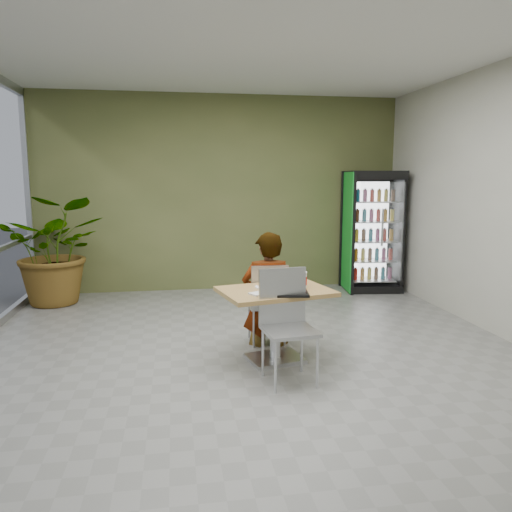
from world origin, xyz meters
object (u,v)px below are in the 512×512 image
(soda_cup, at_px, (302,280))
(beverage_fridge, at_px, (373,231))
(chair_far, at_px, (268,298))
(chair_near, at_px, (286,315))
(seated_woman, at_px, (267,302))
(potted_plant, at_px, (57,250))
(cafeteria_tray, at_px, (285,293))
(dining_table, at_px, (275,310))

(soda_cup, relative_size, beverage_fridge, 0.08)
(chair_far, relative_size, chair_near, 0.90)
(soda_cup, height_order, beverage_fridge, beverage_fridge)
(seated_woman, xyz_separation_m, potted_plant, (-2.73, 2.32, 0.32))
(chair_far, relative_size, beverage_fridge, 0.47)
(potted_plant, bearing_deg, cafeteria_tray, -48.01)
(dining_table, distance_m, soda_cup, 0.41)
(cafeteria_tray, bearing_deg, seated_woman, 92.39)
(soda_cup, xyz_separation_m, beverage_fridge, (1.96, 2.93, 0.16))
(beverage_fridge, height_order, potted_plant, beverage_fridge)
(chair_far, distance_m, seated_woman, 0.07)
(seated_woman, distance_m, potted_plant, 3.60)
(chair_near, bearing_deg, beverage_fridge, 50.52)
(chair_near, bearing_deg, potted_plant, 123.29)
(potted_plant, bearing_deg, chair_near, -50.51)
(dining_table, bearing_deg, soda_cup, 7.43)
(chair_far, xyz_separation_m, cafeteria_tray, (0.03, -0.71, 0.22))
(chair_far, bearing_deg, dining_table, 87.66)
(cafeteria_tray, xyz_separation_m, beverage_fridge, (2.20, 3.18, 0.22))
(soda_cup, bearing_deg, chair_far, 120.72)
(cafeteria_tray, bearing_deg, chair_near, -100.29)
(soda_cup, bearing_deg, beverage_fridge, 56.20)
(chair_near, relative_size, soda_cup, 6.26)
(seated_woman, bearing_deg, dining_table, 87.88)
(dining_table, height_order, cafeteria_tray, cafeteria_tray)
(chair_near, bearing_deg, seated_woman, 83.17)
(soda_cup, xyz_separation_m, potted_plant, (-3.00, 2.82, -0.02))
(cafeteria_tray, bearing_deg, soda_cup, 46.85)
(soda_cup, relative_size, potted_plant, 0.10)
(soda_cup, bearing_deg, potted_plant, 136.83)
(chair_near, distance_m, cafeteria_tray, 0.28)
(seated_woman, height_order, beverage_fridge, beverage_fridge)
(dining_table, xyz_separation_m, beverage_fridge, (2.25, 2.96, 0.45))
(cafeteria_tray, bearing_deg, beverage_fridge, 55.36)
(chair_near, relative_size, potted_plant, 0.64)
(dining_table, height_order, chair_far, chair_far)
(seated_woman, xyz_separation_m, beverage_fridge, (2.23, 2.42, 0.50))
(dining_table, distance_m, chair_near, 0.45)
(chair_near, distance_m, seated_woman, 0.99)
(seated_woman, distance_m, beverage_fridge, 3.33)
(seated_woman, relative_size, cafeteria_tray, 3.58)
(seated_woman, bearing_deg, beverage_fridge, -132.72)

